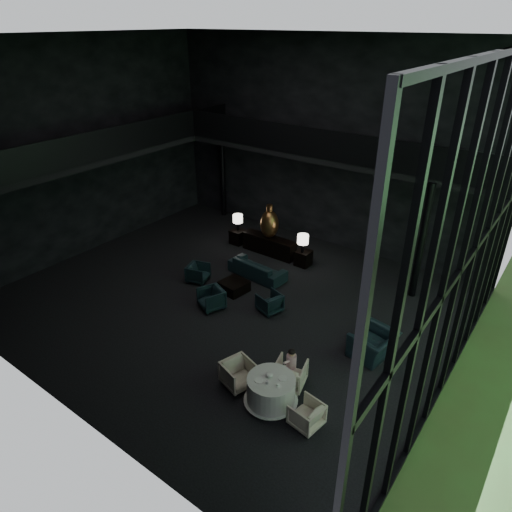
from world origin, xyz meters
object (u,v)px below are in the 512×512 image
Objects in this scene: console at (269,245)px; lounge_armchair_west at (198,273)px; dining_chair_north at (290,373)px; window_armchair at (374,339)px; dining_chair_west at (238,373)px; lounge_armchair_east at (270,302)px; bronze_urn at (269,224)px; side_table_right at (303,258)px; lounge_armchair_south at (211,298)px; side_table_left at (238,237)px; coffee_table at (234,286)px; child at (291,358)px; table_lamp_left at (238,219)px; dining_chair_east at (306,415)px; table_lamp_right at (303,240)px; dining_table at (271,392)px; sofa at (257,265)px.

lounge_armchair_west is (-0.80, -3.28, -0.03)m from console.
window_armchair is at bearing -132.32° from dining_chair_north.
window_armchair is 1.72× the size of dining_chair_west.
bronze_urn is at bearing -127.82° from lounge_armchair_east.
lounge_armchair_south reaches higher than side_table_right.
side_table_left is 0.45× the size of window_armchair.
dining_chair_north is at bearing -17.90° from window_armchair.
console is 3.13m from coffee_table.
lounge_armchair_west is 6.00m from dining_chair_north.
lounge_armchair_west is at bearing -23.23° from child.
console is 3.35× the size of table_lamp_left.
side_table_right is at bearing -0.21° from side_table_left.
child reaches higher than coffee_table.
lounge_armchair_east is at bearing -126.15° from dining_chair_east.
table_lamp_right is at bearing -2.01° from side_table_left.
coffee_table is 1.49× the size of child.
side_table_right is 0.44× the size of dining_table.
lounge_armchair_west is at bearing -76.26° from side_table_left.
sofa reaches higher than console.
console is at bearing -127.86° from lounge_armchair_east.
console is 0.94m from bronze_urn.
dining_chair_north is at bearing -50.80° from bronze_urn.
coffee_table is at bearing -77.90° from console.
console is 2.96× the size of dining_chair_north.
lounge_armchair_east is at bearing -40.02° from side_table_left.
bronze_urn is 1.75× the size of dining_chair_north.
coffee_table is at bearing 115.48° from lounge_armchair_south.
child reaches higher than dining_chair_east.
table_lamp_left is 8.40m from dining_chair_west.
sofa is (0.69, -1.73, -0.85)m from bronze_urn.
console is 1.76× the size of window_armchair.
bronze_urn is 1.89m from side_table_right.
sofa is 4.10× the size of child.
console is 3.09× the size of lounge_armchair_south.
table_lamp_right reaches higher than sofa.
lounge_armchair_west is at bearing -108.75° from dining_chair_east.
lounge_armchair_east is 0.86× the size of lounge_armchair_south.
bronze_urn reaches higher than window_armchair.
child reaches higher than console.
lounge_armchair_south is (1.51, -1.00, 0.04)m from lounge_armchair_west.
side_table_left is 0.70× the size of coffee_table.
coffee_table is 4.57m from dining_chair_west.
dining_table is at bearing -12.13° from window_armchair.
dining_table is at bearing -7.01° from lounge_armchair_south.
window_armchair is 1.55× the size of coffee_table.
sofa is at bearing -68.27° from bronze_urn.
lounge_armchair_west is at bearing 50.04° from sofa.
console is 3.22× the size of table_lamp_right.
table_lamp_right is at bearing 115.28° from dining_table.
dining_chair_north is (3.07, -5.71, 0.09)m from side_table_right.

